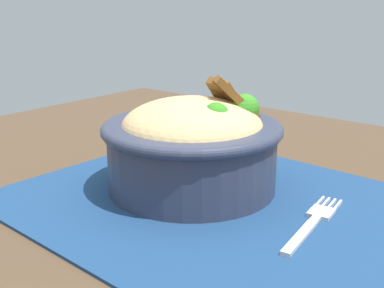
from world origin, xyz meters
name	(u,v)px	position (x,y,z in m)	size (l,w,h in m)	color
table	(214,282)	(0.00, 0.00, 0.67)	(1.09, 0.90, 0.74)	#4C3826
placemat	(221,204)	(-0.01, 0.03, 0.74)	(0.42, 0.34, 0.00)	navy
bowl	(193,143)	(-0.06, 0.04, 0.79)	(0.19, 0.19, 0.12)	#2D3347
fork	(314,221)	(0.08, 0.04, 0.74)	(0.03, 0.13, 0.00)	#BCBCBC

